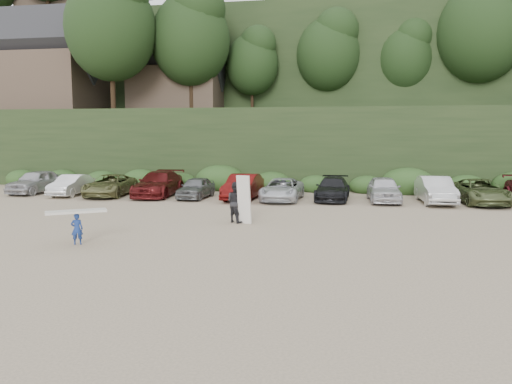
# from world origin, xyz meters

# --- Properties ---
(ground) EXTENTS (120.00, 120.00, 0.00)m
(ground) POSITION_xyz_m (0.00, 0.00, 0.00)
(ground) COLOR tan
(ground) RESTS_ON ground
(hillside_backdrop) EXTENTS (90.00, 41.50, 28.00)m
(hillside_backdrop) POSITION_xyz_m (-0.26, 35.93, 11.22)
(hillside_backdrop) COLOR black
(hillside_backdrop) RESTS_ON ground
(parked_cars) EXTENTS (39.62, 6.03, 1.63)m
(parked_cars) POSITION_xyz_m (0.91, 10.05, 0.75)
(parked_cars) COLOR #ADADB2
(parked_cars) RESTS_ON ground
(child_surfer) EXTENTS (2.16, 1.69, 1.30)m
(child_surfer) POSITION_xyz_m (-6.73, -3.86, 0.89)
(child_surfer) COLOR navy
(child_surfer) RESTS_ON ground
(adult_surfer) EXTENTS (1.39, 1.12, 2.26)m
(adult_surfer) POSITION_xyz_m (-1.79, 1.69, 0.97)
(adult_surfer) COLOR black
(adult_surfer) RESTS_ON ground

